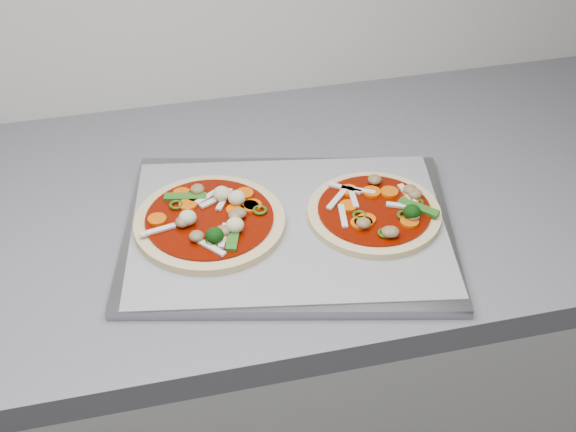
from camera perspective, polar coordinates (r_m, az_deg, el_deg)
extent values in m
cube|color=gray|center=(1.09, 0.04, -1.00)|extent=(0.50, 0.42, 0.01)
cube|color=gray|center=(1.08, 0.04, -0.66)|extent=(0.47, 0.38, 0.00)
cylinder|color=beige|center=(1.08, -5.59, -0.46)|extent=(0.27, 0.27, 0.01)
cylinder|color=#660F00|center=(1.08, -5.61, -0.15)|extent=(0.23, 0.23, 0.00)
cube|color=silver|center=(1.11, -5.60, 1.45)|extent=(0.04, 0.03, 0.00)
cylinder|color=#E95C07|center=(1.09, -2.52, 0.76)|extent=(0.03, 0.03, 0.00)
ellipsoid|color=brown|center=(1.04, -4.65, -1.06)|extent=(0.02, 0.02, 0.01)
cylinder|color=#E95C07|center=(1.08, -3.77, 0.44)|extent=(0.03, 0.03, 0.00)
ellipsoid|color=brown|center=(1.04, -5.02, -1.27)|extent=(0.03, 0.03, 0.01)
ellipsoid|color=brown|center=(1.06, -3.76, 0.03)|extent=(0.03, 0.03, 0.01)
ellipsoid|color=brown|center=(1.04, -6.52, -1.44)|extent=(0.02, 0.02, 0.01)
ellipsoid|color=beige|center=(1.04, -3.79, -0.65)|extent=(0.03, 0.03, 0.02)
ellipsoid|color=#0D360B|center=(1.03, -5.24, -1.37)|extent=(0.03, 0.03, 0.02)
cube|color=#306518|center=(1.04, -3.90, -1.40)|extent=(0.03, 0.06, 0.00)
cylinder|color=#E95C07|center=(1.11, -6.56, 1.35)|extent=(0.03, 0.03, 0.00)
cylinder|color=#E95C07|center=(1.04, -4.32, -1.52)|extent=(0.04, 0.04, 0.00)
torus|color=#2E450E|center=(1.03, -5.40, -1.85)|extent=(0.02, 0.02, 0.00)
torus|color=#2E450E|center=(1.10, -7.96, 0.79)|extent=(0.02, 0.02, 0.00)
cylinder|color=#E95C07|center=(1.08, -9.29, -0.23)|extent=(0.03, 0.03, 0.00)
cube|color=#306518|center=(1.11, -7.31, 1.36)|extent=(0.06, 0.03, 0.00)
cube|color=silver|center=(1.02, -5.55, -2.20)|extent=(0.04, 0.04, 0.00)
cylinder|color=#E95C07|center=(1.11, -3.11, 1.62)|extent=(0.03, 0.03, 0.00)
cylinder|color=#E95C07|center=(1.10, -7.13, 0.81)|extent=(0.03, 0.03, 0.00)
torus|color=#2E450E|center=(1.08, -2.01, 0.42)|extent=(0.03, 0.03, 0.00)
cylinder|color=#E95C07|center=(1.09, -2.74, 0.68)|extent=(0.03, 0.03, 0.00)
cube|color=silver|center=(1.04, -4.61, -1.39)|extent=(0.02, 0.05, 0.00)
cube|color=silver|center=(1.06, -9.26, -1.00)|extent=(0.05, 0.02, 0.00)
cube|color=silver|center=(1.10, -4.56, 1.19)|extent=(0.03, 0.05, 0.00)
ellipsoid|color=beige|center=(1.10, -4.73, 1.60)|extent=(0.03, 0.03, 0.02)
cube|color=silver|center=(1.10, -5.21, 1.15)|extent=(0.05, 0.03, 0.00)
ellipsoid|color=beige|center=(1.06, -7.15, -0.12)|extent=(0.03, 0.03, 0.02)
ellipsoid|color=beige|center=(1.09, -3.67, 1.30)|extent=(0.03, 0.03, 0.02)
cylinder|color=#E95C07|center=(1.11, -6.53, 1.46)|extent=(0.03, 0.03, 0.00)
ellipsoid|color=brown|center=(1.06, -7.51, -0.42)|extent=(0.03, 0.03, 0.01)
cylinder|color=#E95C07|center=(1.12, -7.57, 1.60)|extent=(0.03, 0.03, 0.00)
ellipsoid|color=brown|center=(1.07, -3.49, 0.21)|extent=(0.03, 0.03, 0.01)
ellipsoid|color=brown|center=(1.12, -6.46, 1.90)|extent=(0.03, 0.03, 0.01)
cylinder|color=beige|center=(1.10, 6.13, 0.19)|extent=(0.20, 0.20, 0.01)
cylinder|color=#660F00|center=(1.09, 6.16, 0.46)|extent=(0.17, 0.17, 0.00)
cylinder|color=#E95C07|center=(1.06, 5.38, -0.49)|extent=(0.03, 0.03, 0.00)
cube|color=#306518|center=(1.10, 9.26, 0.60)|extent=(0.05, 0.05, 0.00)
cylinder|color=#E95C07|center=(1.09, 4.30, 0.72)|extent=(0.03, 0.03, 0.00)
cylinder|color=#E95C07|center=(1.12, 5.97, 1.71)|extent=(0.03, 0.03, 0.00)
cube|color=silver|center=(1.11, 4.64, 1.36)|extent=(0.01, 0.05, 0.00)
cylinder|color=#E95C07|center=(1.10, 8.93, 0.59)|extent=(0.03, 0.03, 0.00)
cylinder|color=#E95C07|center=(1.12, 4.33, 1.84)|extent=(0.04, 0.04, 0.00)
ellipsoid|color=brown|center=(1.08, 8.88, 0.04)|extent=(0.03, 0.03, 0.01)
cube|color=silver|center=(1.10, 8.24, 0.69)|extent=(0.05, 0.03, 0.00)
cube|color=silver|center=(1.12, 8.49, 1.52)|extent=(0.01, 0.05, 0.00)
ellipsoid|color=brown|center=(1.12, 9.03, 1.55)|extent=(0.03, 0.03, 0.01)
cube|color=silver|center=(1.07, 3.92, 0.01)|extent=(0.02, 0.05, 0.00)
ellipsoid|color=#0D360B|center=(1.08, 8.81, 0.28)|extent=(0.03, 0.03, 0.02)
ellipsoid|color=brown|center=(1.06, 5.39, -0.51)|extent=(0.02, 0.02, 0.01)
torus|color=#2E450E|center=(1.08, 8.27, 0.06)|extent=(0.03, 0.03, 0.00)
torus|color=#2E450E|center=(1.08, 5.10, 0.05)|extent=(0.03, 0.03, 0.00)
ellipsoid|color=brown|center=(1.05, 7.19, -1.13)|extent=(0.03, 0.03, 0.01)
cube|color=silver|center=(1.12, 4.07, 1.98)|extent=(0.04, 0.04, 0.00)
cylinder|color=#E95C07|center=(1.07, 5.60, -0.25)|extent=(0.03, 0.03, 0.00)
ellipsoid|color=brown|center=(1.14, 6.18, 2.60)|extent=(0.03, 0.03, 0.01)
cylinder|color=#E95C07|center=(1.06, 5.13, -0.51)|extent=(0.04, 0.04, 0.00)
ellipsoid|color=brown|center=(1.05, 7.39, -1.12)|extent=(0.03, 0.03, 0.01)
cube|color=silver|center=(1.12, 5.01, 1.84)|extent=(0.05, 0.03, 0.00)
cylinder|color=#E95C07|center=(1.11, 8.65, 1.05)|extent=(0.04, 0.04, 0.00)
cylinder|color=#E95C07|center=(1.12, 7.22, 1.70)|extent=(0.03, 0.03, 0.00)
cylinder|color=#E95C07|center=(1.07, 8.64, -0.41)|extent=(0.03, 0.03, 0.00)
ellipsoid|color=brown|center=(1.12, 8.68, 1.85)|extent=(0.02, 0.02, 0.01)
torus|color=#2E450E|center=(1.11, 9.12, 0.97)|extent=(0.03, 0.03, 0.00)
torus|color=#2E450E|center=(1.05, 6.92, -1.20)|extent=(0.03, 0.03, 0.00)
cube|color=silver|center=(1.10, 3.48, 1.19)|extent=(0.04, 0.04, 0.00)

